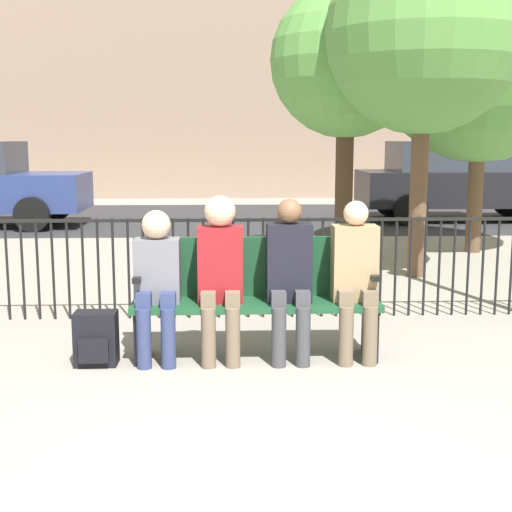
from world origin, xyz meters
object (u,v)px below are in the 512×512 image
backpack (96,339)px  seated_person_0 (157,277)px  park_bench (256,293)px  seated_person_2 (289,272)px  tree_0 (482,56)px  tree_3 (424,35)px  tree_1 (346,63)px  seated_person_3 (355,273)px  parked_car_0 (459,180)px  seated_person_1 (220,268)px

backpack → seated_person_0: bearing=8.9°
park_bench → seated_person_2: 0.34m
seated_person_0 → tree_0: 6.97m
tree_3 → tree_1: bearing=124.6°
park_bench → seated_person_3: size_ratio=1.55×
seated_person_0 → tree_0: bearing=50.6°
seated_person_2 → tree_1: (1.12, 4.32, 1.98)m
backpack → tree_3: size_ratio=0.10×
backpack → tree_3: bearing=45.3°
park_bench → tree_1: 4.91m
seated_person_3 → parked_car_0: 9.93m
tree_0 → seated_person_3: bearing=-117.9°
backpack → tree_1: bearing=59.7°
park_bench → seated_person_3: (0.75, -0.13, 0.18)m
seated_person_0 → seated_person_1: seated_person_1 is taller
park_bench → seated_person_1: seated_person_1 is taller
tree_0 → tree_3: 2.29m
backpack → tree_0: 7.45m
backpack → tree_1: size_ratio=0.11×
backpack → tree_1: tree_1 is taller
seated_person_1 → tree_3: size_ratio=0.31×
seated_person_2 → tree_3: 4.34m
seated_person_0 → tree_3: size_ratio=0.28×
seated_person_2 → tree_0: size_ratio=0.28×
tree_0 → backpack: bearing=-131.9°
seated_person_1 → seated_person_2: bearing=-0.2°
seated_person_0 → tree_1: (2.12, 4.33, 2.01)m
seated_person_0 → seated_person_2: (1.00, 0.00, 0.03)m
tree_0 → tree_1: bearing=-159.4°
tree_0 → parked_car_0: (1.09, 4.07, -2.00)m
seated_person_3 → backpack: seated_person_3 is taller
seated_person_3 → tree_1: bearing=81.9°
seated_person_1 → tree_3: 4.57m
tree_0 → tree_3: tree_0 is taller
park_bench → tree_1: size_ratio=0.51×
seated_person_0 → backpack: size_ratio=2.85×
tree_3 → parked_car_0: tree_3 is taller
park_bench → tree_3: size_ratio=0.47×
seated_person_1 → tree_3: tree_3 is taller
park_bench → tree_3: 4.46m
seated_person_0 → seated_person_2: bearing=0.3°
tree_3 → parked_car_0: (2.44, 5.92, -2.03)m
seated_person_2 → parked_car_0: 10.13m
seated_person_1 → tree_0: 6.67m
park_bench → tree_0: bearing=55.3°
backpack → parked_car_0: parked_car_0 is taller
seated_person_2 → seated_person_1: bearing=179.8°
seated_person_3 → tree_0: bearing=62.1°
parked_car_0 → tree_0: bearing=-105.0°
seated_person_0 → seated_person_3: (1.50, 0.00, 0.02)m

